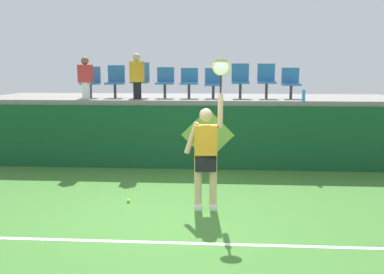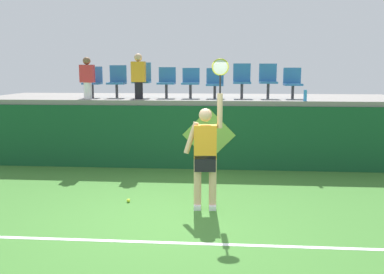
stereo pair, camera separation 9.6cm
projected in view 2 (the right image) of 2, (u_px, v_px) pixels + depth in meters
name	position (u px, v px, depth m)	size (l,w,h in m)	color
ground_plane	(169.00, 219.00, 6.69)	(40.00, 40.00, 0.00)	#3D752D
court_back_wall	(188.00, 137.00, 10.04)	(11.00, 0.20, 1.53)	#144C28
spectator_platform	(193.00, 99.00, 11.32)	(11.00, 2.97, 0.12)	gray
court_baseline_stripe	(160.00, 242.00, 5.80)	(9.90, 0.08, 0.01)	white
tennis_player	(206.00, 153.00, 7.06)	(0.75, 0.28, 2.56)	white
tennis_ball	(128.00, 200.00, 7.55)	(0.07, 0.07, 0.07)	#D1E533
water_bottle	(305.00, 95.00, 9.72)	(0.08, 0.08, 0.26)	#338CE5
stadium_chair_0	(93.00, 81.00, 10.85)	(0.44, 0.42, 0.81)	#38383D
stadium_chair_1	(117.00, 80.00, 10.80)	(0.44, 0.42, 0.84)	#38383D
stadium_chair_2	(142.00, 78.00, 10.74)	(0.44, 0.42, 0.91)	#38383D
stadium_chair_3	(167.00, 81.00, 10.69)	(0.44, 0.42, 0.79)	#38383D
stadium_chair_4	(191.00, 81.00, 10.64)	(0.44, 0.42, 0.77)	#38383D
stadium_chair_5	(215.00, 82.00, 10.60)	(0.44, 0.42, 0.77)	#38383D
stadium_chair_6	(242.00, 79.00, 10.54)	(0.44, 0.42, 0.88)	#38383D
stadium_chair_7	(268.00, 79.00, 10.49)	(0.44, 0.42, 0.88)	#38383D
stadium_chair_8	(293.00, 82.00, 10.45)	(0.44, 0.42, 0.78)	#38383D
spectator_0	(87.00, 77.00, 10.40)	(0.34, 0.20, 1.04)	white
spectator_1	(139.00, 75.00, 10.32)	(0.34, 0.20, 1.12)	black
wall_signage_mount	(209.00, 169.00, 10.02)	(1.27, 0.01, 1.48)	#144C28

